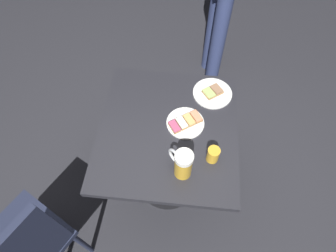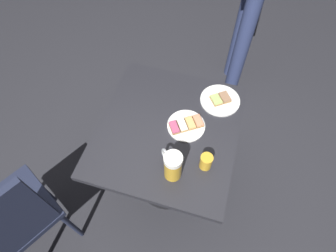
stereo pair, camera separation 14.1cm
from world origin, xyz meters
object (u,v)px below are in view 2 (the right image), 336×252
at_px(plate_near, 186,125).
at_px(beer_mug, 172,165).
at_px(plate_far, 220,100).
at_px(cafe_chair, 13,221).
at_px(beer_glass_small, 206,162).

xyz_separation_m(plate_near, beer_mug, (0.27, 0.00, 0.07)).
bearing_deg(plate_near, plate_far, 147.38).
bearing_deg(beer_mug, cafe_chair, -60.09).
bearing_deg(plate_near, cafe_chair, -45.68).
relative_size(beer_mug, cafe_chair, 0.18).
relative_size(plate_near, beer_glass_small, 2.30).
height_order(plate_near, beer_mug, beer_mug).
bearing_deg(plate_far, beer_glass_small, 0.64).
relative_size(plate_near, plate_far, 0.90).
xyz_separation_m(beer_mug, cafe_chair, (0.39, -0.68, -0.23)).
distance_m(beer_mug, beer_glass_small, 0.17).
xyz_separation_m(beer_glass_small, cafe_chair, (0.47, -0.81, -0.19)).
height_order(plate_near, beer_glass_small, beer_glass_small).
relative_size(beer_glass_small, cafe_chair, 0.09).
bearing_deg(plate_far, plate_near, -32.62).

